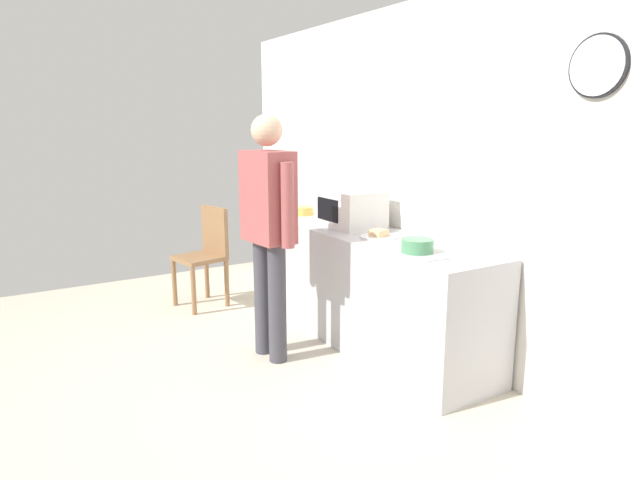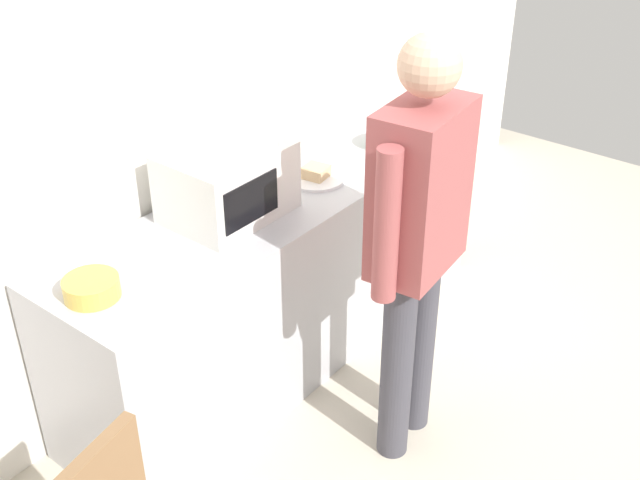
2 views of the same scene
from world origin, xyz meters
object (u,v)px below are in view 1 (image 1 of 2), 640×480
microwave (351,209)px  salad_bowl (417,246)px  wooden_chair (206,251)px  sandwich_plate (379,236)px  cereal_bowl (303,211)px  fork_utensil (439,260)px  spoon_utensil (410,234)px  person_standing (268,219)px

microwave → salad_bowl: (0.97, -0.15, -0.11)m
wooden_chair → salad_bowl: bearing=16.4°
sandwich_plate → wooden_chair: (-1.73, -0.72, -0.38)m
salad_bowl → cereal_bowl: size_ratio=1.05×
cereal_bowl → fork_utensil: cereal_bowl is taller
microwave → sandwich_plate: microwave is taller
microwave → cereal_bowl: microwave is taller
fork_utensil → microwave: bearing=171.7°
spoon_utensil → person_standing: (-0.34, -1.02, 0.16)m
sandwich_plate → spoon_utensil: sandwich_plate is taller
sandwich_plate → fork_utensil: 0.74m
sandwich_plate → wooden_chair: size_ratio=0.29×
person_standing → fork_utensil: bearing=31.6°
sandwich_plate → wooden_chair: sandwich_plate is taller
cereal_bowl → wooden_chair: (-0.52, -0.76, -0.40)m
microwave → spoon_utensil: 0.56m
sandwich_plate → cereal_bowl: 1.22m
cereal_bowl → wooden_chair: bearing=-124.1°
salad_bowl → person_standing: bearing=-140.1°
person_standing → wooden_chair: bearing=178.9°
salad_bowl → spoon_utensil: bearing=144.4°
sandwich_plate → cereal_bowl: size_ratio=1.34×
sandwich_plate → cereal_bowl: cereal_bowl is taller
salad_bowl → spoon_utensil: salad_bowl is taller
fork_utensil → person_standing: 1.25m
microwave → person_standing: bearing=-79.2°
microwave → person_standing: (0.16, -0.83, 0.01)m
salad_bowl → cereal_bowl: (-1.71, 0.11, -0.01)m
sandwich_plate → cereal_bowl: (-1.22, 0.04, 0.02)m
salad_bowl → cereal_bowl: salad_bowl is taller
cereal_bowl → fork_utensil: (1.95, -0.14, -0.03)m
microwave → sandwich_plate: size_ratio=1.84×
salad_bowl → fork_utensil: (0.24, -0.03, -0.04)m
microwave → person_standing: size_ratio=0.28×
spoon_utensil → wooden_chair: (-1.75, -1.00, -0.36)m
fork_utensil → sandwich_plate: bearing=172.6°
spoon_utensil → person_standing: bearing=-108.4°
microwave → sandwich_plate: 0.50m
fork_utensil → spoon_utensil: bearing=152.4°
microwave → fork_utensil: bearing=-8.3°
salad_bowl → microwave: bearing=171.5°
microwave → spoon_utensil: microwave is taller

